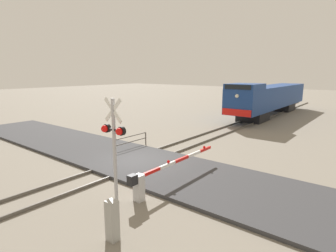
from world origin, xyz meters
The scene contains 9 objects.
ground_plane centered at (0.00, 0.00, 0.00)m, with size 160.00×160.00×0.00m, color gray.
rail_track_left centered at (-0.72, 0.00, 0.07)m, with size 0.08×80.00×0.15m, color #59544C.
rail_track_right centered at (0.72, 0.00, 0.07)m, with size 0.08×80.00×0.15m, color #59544C.
road_surface centered at (0.00, 0.00, 0.08)m, with size 36.00×5.21×0.16m, color #38383A.
locomotive centered at (0.00, 22.50, 2.15)m, with size 3.05×19.12×4.05m.
crossing_signal centered at (2.87, -4.04, 2.64)m, with size 1.18×0.33×4.23m.
crossing_gate centered at (3.47, -2.46, 0.77)m, with size 0.36×6.23×1.23m.
utility_cabinet centered at (4.71, -5.76, 0.66)m, with size 0.36×0.31×1.33m, color #999993.
guard_railing centered at (-2.28, 1.76, 0.63)m, with size 0.08×2.98×0.95m.
Camera 1 is at (10.83, -10.70, 5.17)m, focal length 29.19 mm.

